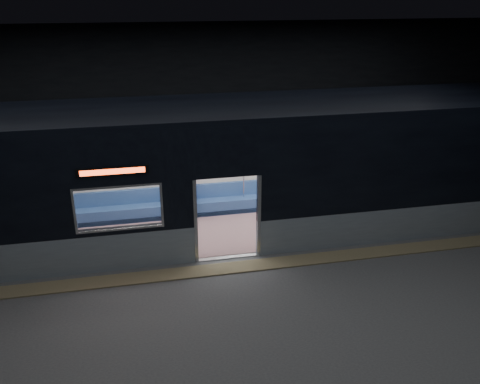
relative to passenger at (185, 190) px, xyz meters
name	(u,v)px	position (x,y,z in m)	size (l,w,h in m)	color
station_floor	(237,281)	(0.71, -3.55, -0.82)	(24.00, 14.00, 0.01)	#47494C
station_envelope	(236,117)	(0.71, -3.55, 2.84)	(24.00, 14.00, 5.00)	black
tactile_strip	(232,268)	(0.71, -3.00, -0.80)	(22.80, 0.50, 0.03)	#8C7F59
metro_car	(216,164)	(0.71, -1.00, 1.03)	(18.00, 3.04, 3.35)	#8F9EAB
passenger	(185,190)	(0.00, 0.00, 0.00)	(0.45, 0.74, 1.42)	black
handbag	(186,198)	(-0.01, -0.24, -0.12)	(0.31, 0.27, 0.16)	black
transit_map	(237,160)	(1.51, 0.31, 0.67)	(1.05, 0.03, 0.68)	white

